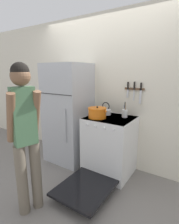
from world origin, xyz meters
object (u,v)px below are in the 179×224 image
refrigerator (68,114)px  dutch_oven_pot (97,113)px  tea_kettle (106,111)px  person (25,132)px  stove_range (108,147)px  utensil_jar (125,113)px

refrigerator → dutch_oven_pot: 0.70m
refrigerator → tea_kettle: bearing=10.6°
refrigerator → tea_kettle: 0.71m
dutch_oven_pot → person: bearing=-102.8°
refrigerator → stove_range: refrigerator is taller
stove_range → person: 1.36m
utensil_jar → person: 1.48m
stove_range → person: bearing=-109.0°
refrigerator → stove_range: bearing=-2.5°
tea_kettle → person: (-0.26, -1.35, -0.01)m
tea_kettle → utensil_jar: utensil_jar is taller
dutch_oven_pot → person: person is taller
stove_range → dutch_oven_pot: bearing=-151.0°
tea_kettle → utensil_jar: (0.32, 0.01, 0.01)m
tea_kettle → person: size_ratio=0.12×
tea_kettle → utensil_jar: 0.32m
stove_range → dutch_oven_pot: 0.57m
utensil_jar → person: size_ratio=0.14×
refrigerator → utensil_jar: 1.03m
stove_range → person: size_ratio=0.81×
person → tea_kettle: bearing=7.5°
dutch_oven_pot → tea_kettle: bearing=87.1°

